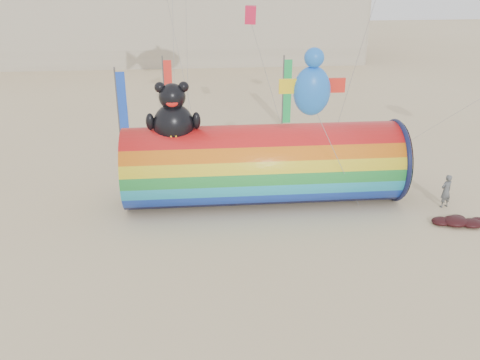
{
  "coord_description": "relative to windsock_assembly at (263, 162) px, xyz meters",
  "views": [
    {
      "loc": [
        -1.46,
        -20.15,
        11.7
      ],
      "look_at": [
        0.5,
        1.5,
        2.4
      ],
      "focal_mm": 40.0,
      "sensor_mm": 36.0,
      "label": 1
    }
  ],
  "objects": [
    {
      "name": "festival_banners",
      "position": [
        -3.26,
        11.17,
        0.54
      ],
      "size": [
        11.72,
        3.7,
        5.2
      ],
      "color": "#59595E",
      "rests_on": "ground"
    },
    {
      "name": "fabric_bundle",
      "position": [
        8.77,
        -3.41,
        -1.92
      ],
      "size": [
        2.62,
        1.35,
        0.41
      ],
      "color": "#3D0B0D",
      "rests_on": "ground"
    },
    {
      "name": "ground",
      "position": [
        -1.9,
        -4.31,
        -2.1
      ],
      "size": [
        160.0,
        160.0,
        0.0
      ],
      "primitive_type": "plane",
      "color": "#CCB58C",
      "rests_on": "ground"
    },
    {
      "name": "kite_handler",
      "position": [
        8.91,
        -1.52,
        -1.24
      ],
      "size": [
        0.73,
        0.6,
        1.72
      ],
      "primitive_type": "imported",
      "rotation": [
        0.0,
        0.0,
        3.49
      ],
      "color": "#505456",
      "rests_on": "ground"
    },
    {
      "name": "windsock_assembly",
      "position": [
        0.0,
        0.0,
        0.0
      ],
      "size": [
        13.71,
        4.17,
        6.32
      ],
      "color": "red",
      "rests_on": "ground"
    }
  ]
}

